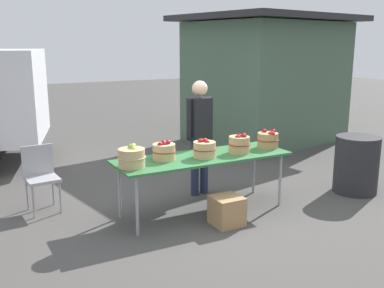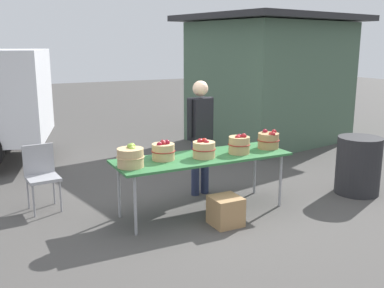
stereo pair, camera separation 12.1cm
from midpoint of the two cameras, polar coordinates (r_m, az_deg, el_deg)
name	(u,v)px [view 1 (the left image)]	position (r m, az deg, el deg)	size (l,w,h in m)	color
ground_plane	(203,211)	(5.94, 0.79, -8.60)	(40.00, 40.00, 0.00)	#474442
market_table	(203,159)	(5.71, 0.81, -1.96)	(2.30, 0.76, 0.75)	#2D6B38
apple_basket_green_0	(132,157)	(5.23, -8.39, -1.70)	(0.33, 0.33, 0.27)	tan
apple_basket_red_0	(164,151)	(5.52, -4.23, -0.88)	(0.30, 0.30, 0.26)	tan
apple_basket_red_1	(204,149)	(5.61, 0.99, -0.63)	(0.30, 0.30, 0.25)	tan
apple_basket_red_2	(239,144)	(5.86, 5.48, -0.02)	(0.29, 0.29, 0.27)	tan
apple_basket_red_3	(268,140)	(6.21, 9.14, 0.55)	(0.30, 0.30, 0.26)	#A87F51
vendor_adult	(200,129)	(6.33, 0.43, 1.97)	(0.44, 0.25, 1.66)	#262D4C
food_kiosk	(266,79)	(10.13, 9.11, 8.26)	(3.97, 3.49, 2.74)	#47604C
folding_chair	(40,173)	(6.18, -19.37, -3.51)	(0.43, 0.43, 0.86)	#99999E
trash_barrel	(356,164)	(6.96, 19.84, -2.48)	(0.63, 0.63, 0.84)	#262628
produce_crate	(227,211)	(5.48, 3.84, -8.51)	(0.35, 0.35, 0.35)	#A87F51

